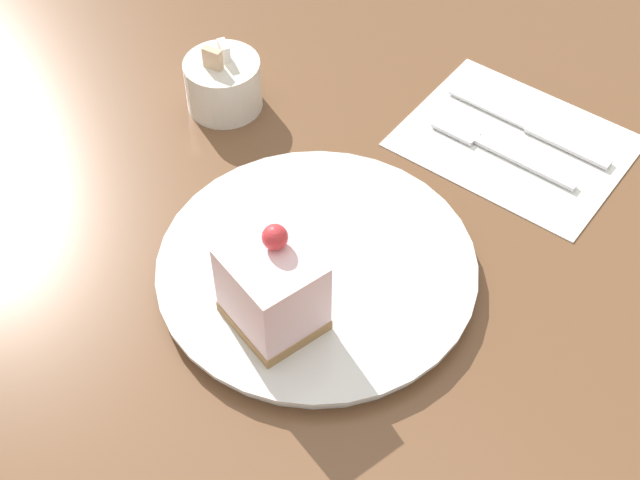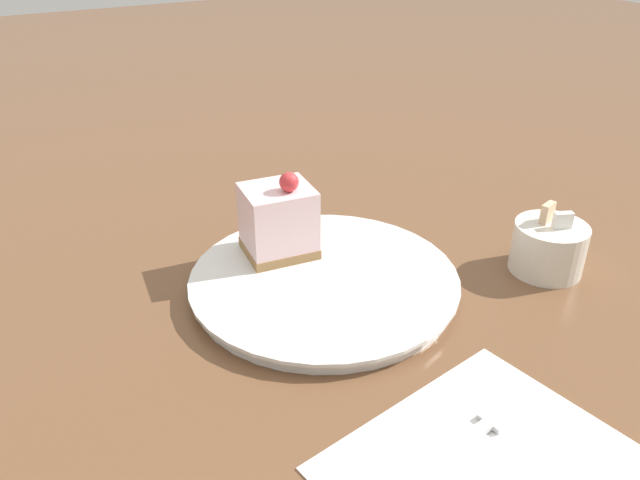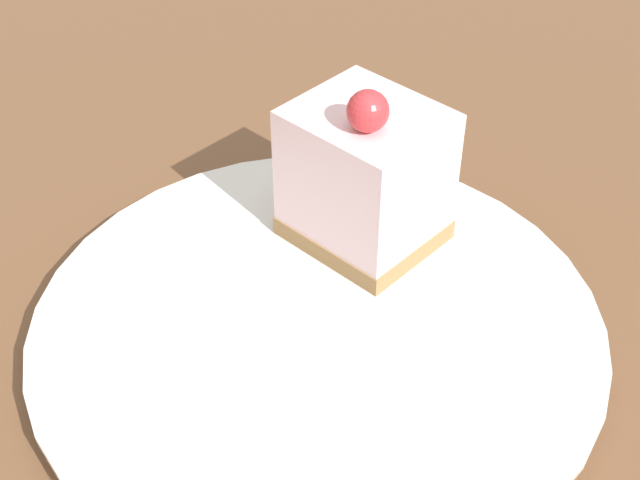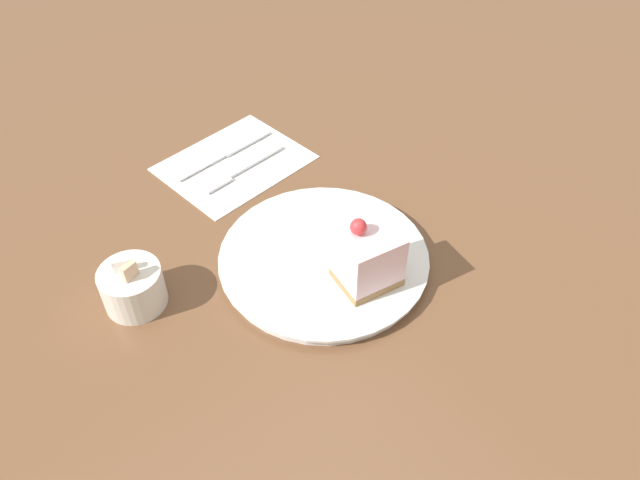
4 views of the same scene
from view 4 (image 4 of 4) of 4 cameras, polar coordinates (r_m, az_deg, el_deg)
ground_plane at (r=0.85m, az=-1.34°, el=-2.39°), size 4.00×4.00×0.00m
plate at (r=0.84m, az=0.34°, el=-1.74°), size 0.28×0.28×0.02m
cake_slice at (r=0.78m, az=4.38°, el=-1.64°), size 0.07×0.08×0.10m
napkin at (r=1.02m, az=-7.83°, el=7.02°), size 0.21×0.24×0.00m
fork at (r=1.00m, az=-7.61°, el=6.22°), size 0.04×0.16×0.00m
knife at (r=1.05m, az=-7.95°, el=8.15°), size 0.04×0.19×0.00m
sugar_bowl at (r=0.82m, az=-16.75°, el=-4.14°), size 0.08×0.08×0.08m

